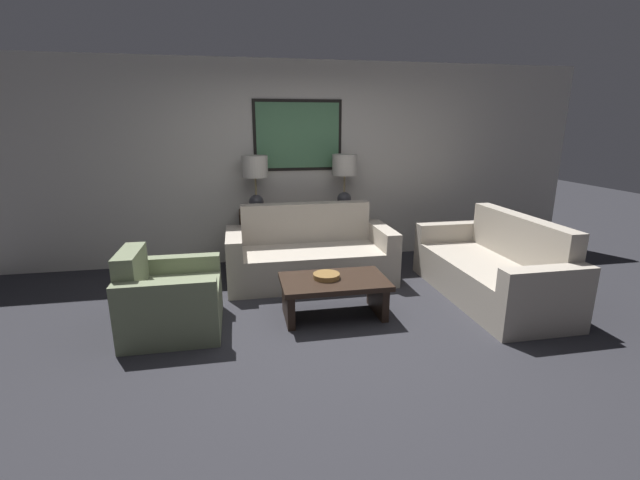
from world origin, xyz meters
TOP-DOWN VIEW (x-y plane):
  - ground_plane at (0.00, 0.00)m, footprint 20.00×20.00m
  - back_wall at (0.00, 2.40)m, footprint 8.07×0.12m
  - console_table at (0.00, 2.13)m, footprint 1.64×0.38m
  - table_lamp_left at (-0.59, 2.13)m, footprint 0.33×0.33m
  - table_lamp_right at (0.59, 2.13)m, footprint 0.33×0.33m
  - couch_by_back_wall at (0.00, 1.46)m, footprint 1.96×0.88m
  - couch_by_side at (1.87, 0.55)m, footprint 0.88×1.96m
  - coffee_table at (0.06, 0.39)m, footprint 1.03×0.63m
  - decorative_bowl at (-0.01, 0.42)m, footprint 0.26×0.26m
  - armchair_near_back_wall at (-1.48, 0.40)m, footprint 0.84×0.86m

SIDE VIEW (x-z plane):
  - ground_plane at x=0.00m, z-range 0.00..0.00m
  - coffee_table at x=0.06m, z-range 0.09..0.48m
  - armchair_near_back_wall at x=-1.48m, z-range -0.11..0.67m
  - couch_by_back_wall at x=0.00m, z-range -0.15..0.75m
  - couch_by_side at x=1.87m, z-range -0.15..0.75m
  - console_table at x=0.00m, z-range 0.00..0.75m
  - decorative_bowl at x=-0.01m, z-range 0.39..0.44m
  - table_lamp_left at x=-0.59m, z-range 0.87..1.59m
  - table_lamp_right at x=0.59m, z-range 0.87..1.59m
  - back_wall at x=0.00m, z-range 0.01..2.66m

